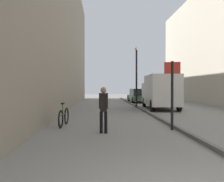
{
  "coord_description": "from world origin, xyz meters",
  "views": [
    {
      "loc": [
        -1.37,
        -2.51,
        1.62
      ],
      "look_at": [
        -0.58,
        13.32,
        1.36
      ],
      "focal_mm": 38.26,
      "sensor_mm": 36.0,
      "label": 1
    }
  ],
  "objects_px": {
    "pedestrian_main_foreground": "(103,107)",
    "bicycle_leaning": "(64,117)",
    "lamp_post": "(136,73)",
    "parked_car": "(139,96)",
    "street_sign_post": "(172,89)",
    "delivery_van": "(160,91)"
  },
  "relations": [
    {
      "from": "delivery_van",
      "to": "bicycle_leaning",
      "type": "xyz_separation_m",
      "value": [
        -5.95,
        -7.48,
        -0.95
      ]
    },
    {
      "from": "street_sign_post",
      "to": "pedestrian_main_foreground",
      "type": "bearing_deg",
      "value": 21.92
    },
    {
      "from": "delivery_van",
      "to": "lamp_post",
      "type": "distance_m",
      "value": 2.41
    },
    {
      "from": "lamp_post",
      "to": "parked_car",
      "type": "bearing_deg",
      "value": 79.43
    },
    {
      "from": "delivery_van",
      "to": "parked_car",
      "type": "xyz_separation_m",
      "value": [
        -0.34,
        7.79,
        -0.62
      ]
    },
    {
      "from": "parked_car",
      "to": "bicycle_leaning",
      "type": "bearing_deg",
      "value": -112.77
    },
    {
      "from": "delivery_van",
      "to": "parked_car",
      "type": "bearing_deg",
      "value": 95.23
    },
    {
      "from": "street_sign_post",
      "to": "bicycle_leaning",
      "type": "distance_m",
      "value": 4.54
    },
    {
      "from": "parked_car",
      "to": "street_sign_post",
      "type": "bearing_deg",
      "value": -97.39
    },
    {
      "from": "pedestrian_main_foreground",
      "to": "bicycle_leaning",
      "type": "relative_size",
      "value": 0.92
    },
    {
      "from": "street_sign_post",
      "to": "bicycle_leaning",
      "type": "height_order",
      "value": "street_sign_post"
    },
    {
      "from": "parked_car",
      "to": "lamp_post",
      "type": "xyz_separation_m",
      "value": [
        -1.23,
        -6.61,
        2.01
      ]
    },
    {
      "from": "pedestrian_main_foreground",
      "to": "lamp_post",
      "type": "bearing_deg",
      "value": -93.6
    },
    {
      "from": "bicycle_leaning",
      "to": "delivery_van",
      "type": "bearing_deg",
      "value": 55.82
    },
    {
      "from": "parked_car",
      "to": "bicycle_leaning",
      "type": "xyz_separation_m",
      "value": [
        -5.61,
        -15.28,
        -0.33
      ]
    },
    {
      "from": "lamp_post",
      "to": "delivery_van",
      "type": "bearing_deg",
      "value": -36.88
    },
    {
      "from": "pedestrian_main_foreground",
      "to": "street_sign_post",
      "type": "relative_size",
      "value": 0.63
    },
    {
      "from": "pedestrian_main_foreground",
      "to": "street_sign_post",
      "type": "height_order",
      "value": "street_sign_post"
    },
    {
      "from": "delivery_van",
      "to": "lamp_post",
      "type": "relative_size",
      "value": 1.16
    },
    {
      "from": "street_sign_post",
      "to": "lamp_post",
      "type": "height_order",
      "value": "lamp_post"
    },
    {
      "from": "delivery_van",
      "to": "parked_car",
      "type": "distance_m",
      "value": 7.82
    },
    {
      "from": "pedestrian_main_foreground",
      "to": "parked_car",
      "type": "relative_size",
      "value": 0.38
    }
  ]
}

